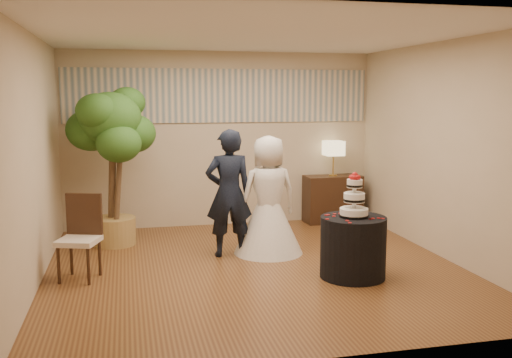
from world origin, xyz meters
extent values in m
cube|color=brown|center=(0.00, 0.00, 0.00)|extent=(5.00, 5.00, 0.00)
cube|color=white|center=(0.00, 0.00, 2.80)|extent=(5.00, 5.00, 0.00)
cube|color=#C4B091|center=(0.00, 2.50, 1.40)|extent=(5.00, 0.06, 2.80)
cube|color=#C4B091|center=(0.00, -2.50, 1.40)|extent=(5.00, 0.06, 2.80)
cube|color=#C4B091|center=(-2.50, 0.00, 1.40)|extent=(0.06, 5.00, 2.80)
cube|color=#C4B091|center=(2.50, 0.00, 1.40)|extent=(0.06, 5.00, 2.80)
cube|color=#A8A699|center=(0.00, 2.48, 2.10)|extent=(4.90, 0.02, 0.85)
imported|color=black|center=(-0.21, 0.63, 0.84)|extent=(0.62, 0.42, 1.68)
imported|color=white|center=(0.33, 0.64, 0.79)|extent=(1.04, 1.04, 1.59)
cylinder|color=black|center=(1.03, -0.58, 0.36)|extent=(0.90, 0.90, 0.72)
cube|color=#321E12|center=(1.84, 2.25, 0.39)|extent=(0.96, 0.45, 0.78)
camera|label=1|loc=(-1.51, -6.61, 2.11)|focal=40.00mm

